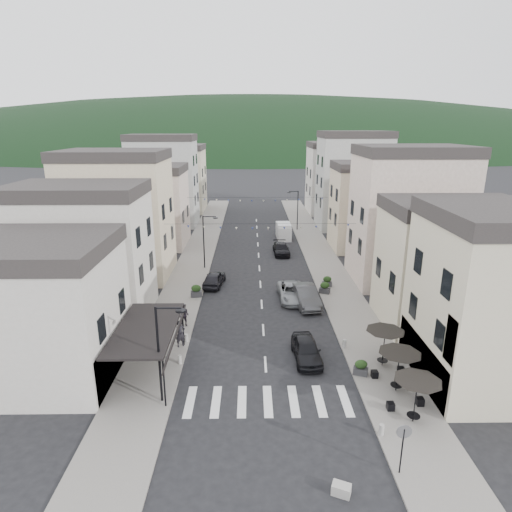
{
  "coord_description": "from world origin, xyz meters",
  "views": [
    {
      "loc": [
        -0.95,
        -19.18,
        15.33
      ],
      "look_at": [
        -0.47,
        19.3,
        3.5
      ],
      "focal_mm": 30.0,
      "sensor_mm": 36.0,
      "label": 1
    }
  ],
  "objects_px": {
    "parked_car_e": "(214,278)",
    "pedestrian_b": "(184,315)",
    "parked_car_b": "(306,296)",
    "parked_car_d": "(281,249)",
    "parked_car_c": "(292,292)",
    "pedestrian_a": "(180,334)",
    "delivery_van": "(283,231)",
    "parked_car_a": "(306,350)"
  },
  "relations": [
    {
      "from": "parked_car_b",
      "to": "parked_car_c",
      "type": "relative_size",
      "value": 1.0
    },
    {
      "from": "delivery_van",
      "to": "pedestrian_a",
      "type": "bearing_deg",
      "value": -108.23
    },
    {
      "from": "parked_car_b",
      "to": "delivery_van",
      "type": "distance_m",
      "value": 23.39
    },
    {
      "from": "parked_car_a",
      "to": "delivery_van",
      "type": "relative_size",
      "value": 0.92
    },
    {
      "from": "parked_car_d",
      "to": "parked_car_e",
      "type": "bearing_deg",
      "value": -126.73
    },
    {
      "from": "parked_car_b",
      "to": "parked_car_d",
      "type": "xyz_separation_m",
      "value": [
        -1.1,
        15.56,
        -0.18
      ]
    },
    {
      "from": "parked_car_a",
      "to": "parked_car_d",
      "type": "distance_m",
      "value": 24.83
    },
    {
      "from": "pedestrian_b",
      "to": "parked_car_c",
      "type": "bearing_deg",
      "value": 50.32
    },
    {
      "from": "parked_car_c",
      "to": "parked_car_e",
      "type": "bearing_deg",
      "value": 151.33
    },
    {
      "from": "parked_car_c",
      "to": "pedestrian_b",
      "type": "relative_size",
      "value": 2.79
    },
    {
      "from": "parked_car_c",
      "to": "parked_car_d",
      "type": "xyz_separation_m",
      "value": [
        0.0,
        14.37,
        -0.05
      ]
    },
    {
      "from": "pedestrian_a",
      "to": "parked_car_b",
      "type": "bearing_deg",
      "value": 7.07
    },
    {
      "from": "delivery_van",
      "to": "parked_car_a",
      "type": "bearing_deg",
      "value": -92.41
    },
    {
      "from": "parked_car_a",
      "to": "pedestrian_b",
      "type": "height_order",
      "value": "pedestrian_b"
    },
    {
      "from": "parked_car_a",
      "to": "parked_car_e",
      "type": "bearing_deg",
      "value": 114.67
    },
    {
      "from": "parked_car_d",
      "to": "parked_car_b",
      "type": "bearing_deg",
      "value": -87.99
    },
    {
      "from": "parked_car_c",
      "to": "parked_car_e",
      "type": "distance_m",
      "value": 8.27
    },
    {
      "from": "pedestrian_b",
      "to": "pedestrian_a",
      "type": "bearing_deg",
      "value": -66.6
    },
    {
      "from": "parked_car_b",
      "to": "parked_car_d",
      "type": "height_order",
      "value": "parked_car_b"
    },
    {
      "from": "parked_car_e",
      "to": "pedestrian_b",
      "type": "height_order",
      "value": "pedestrian_b"
    },
    {
      "from": "pedestrian_b",
      "to": "parked_car_d",
      "type": "bearing_deg",
      "value": 84.55
    },
    {
      "from": "parked_car_e",
      "to": "delivery_van",
      "type": "distance_m",
      "value": 20.27
    },
    {
      "from": "pedestrian_a",
      "to": "delivery_van",
      "type": "bearing_deg",
      "value": 42.36
    },
    {
      "from": "parked_car_a",
      "to": "delivery_van",
      "type": "xyz_separation_m",
      "value": [
        0.86,
        32.65,
        0.37
      ]
    },
    {
      "from": "parked_car_a",
      "to": "pedestrian_b",
      "type": "xyz_separation_m",
      "value": [
        -9.05,
        4.96,
        0.31
      ]
    },
    {
      "from": "parked_car_a",
      "to": "parked_car_c",
      "type": "distance_m",
      "value": 10.46
    },
    {
      "from": "parked_car_c",
      "to": "parked_car_a",
      "type": "bearing_deg",
      "value": -92.22
    },
    {
      "from": "parked_car_c",
      "to": "pedestrian_a",
      "type": "relative_size",
      "value": 2.62
    },
    {
      "from": "parked_car_b",
      "to": "parked_car_e",
      "type": "height_order",
      "value": "parked_car_b"
    },
    {
      "from": "parked_car_d",
      "to": "pedestrian_a",
      "type": "xyz_separation_m",
      "value": [
        -8.8,
        -23.12,
        0.43
      ]
    },
    {
      "from": "parked_car_a",
      "to": "parked_car_c",
      "type": "bearing_deg",
      "value": 87.05
    },
    {
      "from": "parked_car_d",
      "to": "pedestrian_b",
      "type": "bearing_deg",
      "value": -116.51
    },
    {
      "from": "delivery_van",
      "to": "parked_car_e",
      "type": "bearing_deg",
      "value": -114.95
    },
    {
      "from": "parked_car_a",
      "to": "delivery_van",
      "type": "height_order",
      "value": "delivery_van"
    },
    {
      "from": "delivery_van",
      "to": "parked_car_c",
      "type": "bearing_deg",
      "value": -93.12
    },
    {
      "from": "parked_car_e",
      "to": "delivery_van",
      "type": "bearing_deg",
      "value": -106.2
    },
    {
      "from": "parked_car_c",
      "to": "pedestrian_a",
      "type": "xyz_separation_m",
      "value": [
        -8.8,
        -8.76,
        0.39
      ]
    },
    {
      "from": "parked_car_c",
      "to": "pedestrian_b",
      "type": "height_order",
      "value": "pedestrian_b"
    },
    {
      "from": "parked_car_d",
      "to": "delivery_van",
      "type": "bearing_deg",
      "value": 81.7
    },
    {
      "from": "parked_car_a",
      "to": "parked_car_c",
      "type": "height_order",
      "value": "parked_car_a"
    },
    {
      "from": "parked_car_e",
      "to": "parked_car_c",
      "type": "bearing_deg",
      "value": 161.39
    },
    {
      "from": "parked_car_c",
      "to": "pedestrian_a",
      "type": "bearing_deg",
      "value": -137.35
    }
  ]
}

